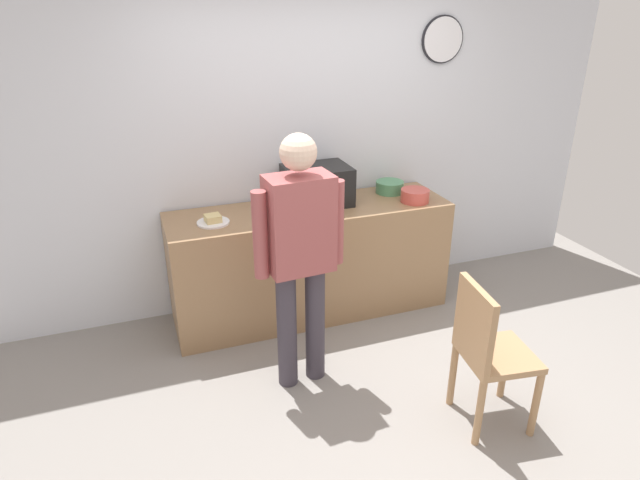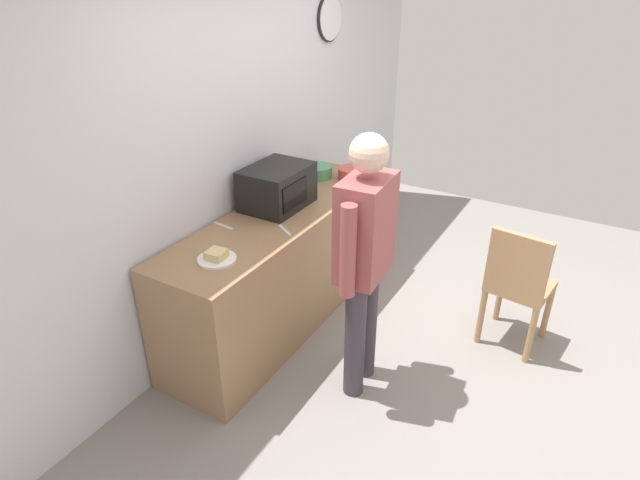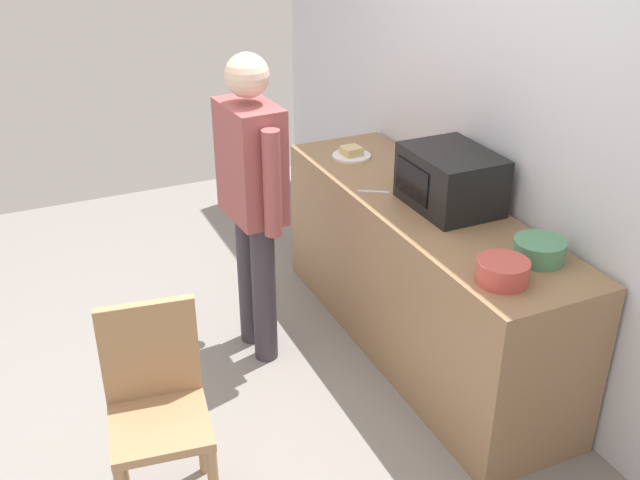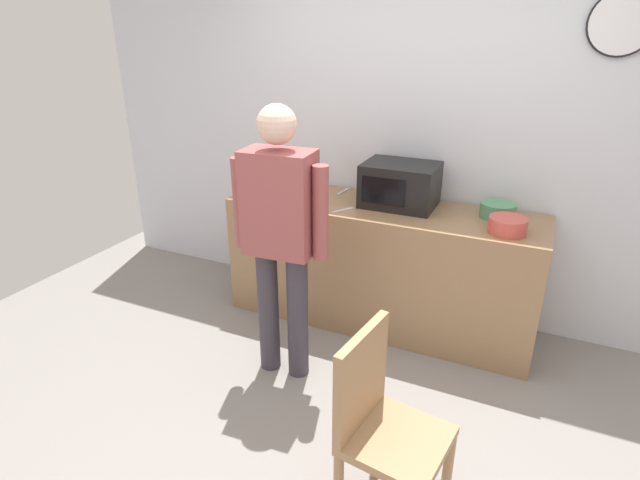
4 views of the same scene
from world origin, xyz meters
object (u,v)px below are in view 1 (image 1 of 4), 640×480
(cereal_bowl, at_px, (390,187))
(fork_utensil, at_px, (255,205))
(sandwich_plate, at_px, (213,221))
(wooden_chair, at_px, (487,349))
(salad_bowl, at_px, (415,196))
(spoon_utensil, at_px, (289,220))
(microwave, at_px, (317,185))
(person_standing, at_px, (300,247))

(cereal_bowl, xyz_separation_m, fork_utensil, (-1.13, 0.08, -0.04))
(sandwich_plate, distance_m, wooden_chair, 2.05)
(salad_bowl, distance_m, fork_utensil, 1.27)
(fork_utensil, height_order, spoon_utensil, same)
(cereal_bowl, bearing_deg, microwave, -176.15)
(salad_bowl, distance_m, cereal_bowl, 0.28)
(microwave, xyz_separation_m, wooden_chair, (0.45, -1.68, -0.53))
(cereal_bowl, height_order, wooden_chair, cereal_bowl)
(salad_bowl, xyz_separation_m, person_standing, (-1.19, -0.70, 0.04))
(sandwich_plate, height_order, salad_bowl, salad_bowl)
(fork_utensil, height_order, person_standing, person_standing)
(sandwich_plate, distance_m, cereal_bowl, 1.51)
(fork_utensil, bearing_deg, spoon_utensil, -68.82)
(microwave, distance_m, person_standing, 1.02)
(person_standing, height_order, wooden_chair, person_standing)
(sandwich_plate, distance_m, salad_bowl, 1.60)
(cereal_bowl, bearing_deg, fork_utensil, 175.84)
(cereal_bowl, relative_size, wooden_chair, 0.25)
(cereal_bowl, bearing_deg, salad_bowl, -71.51)
(cereal_bowl, distance_m, person_standing, 1.46)
(salad_bowl, bearing_deg, sandwich_plate, 176.98)
(wooden_chair, bearing_deg, person_standing, 139.54)
(spoon_utensil, bearing_deg, fork_utensil, 111.18)
(fork_utensil, bearing_deg, cereal_bowl, -4.16)
(cereal_bowl, relative_size, fork_utensil, 1.36)
(fork_utensil, xyz_separation_m, person_standing, (0.03, -1.04, 0.08))
(person_standing, bearing_deg, salad_bowl, 30.34)
(microwave, height_order, fork_utensil, microwave)
(salad_bowl, bearing_deg, person_standing, -149.66)
(sandwich_plate, height_order, spoon_utensil, sandwich_plate)
(spoon_utensil, distance_m, wooden_chair, 1.65)
(microwave, height_order, sandwich_plate, microwave)
(fork_utensil, bearing_deg, microwave, -15.03)
(cereal_bowl, distance_m, wooden_chair, 1.79)
(spoon_utensil, relative_size, person_standing, 0.10)
(person_standing, xyz_separation_m, wooden_chair, (0.89, -0.76, -0.47))
(microwave, bearing_deg, spoon_utensil, -139.25)
(sandwich_plate, bearing_deg, microwave, 9.31)
(microwave, height_order, cereal_bowl, microwave)
(cereal_bowl, bearing_deg, wooden_chair, -96.92)
(sandwich_plate, relative_size, spoon_utensil, 1.38)
(salad_bowl, relative_size, spoon_utensil, 1.34)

